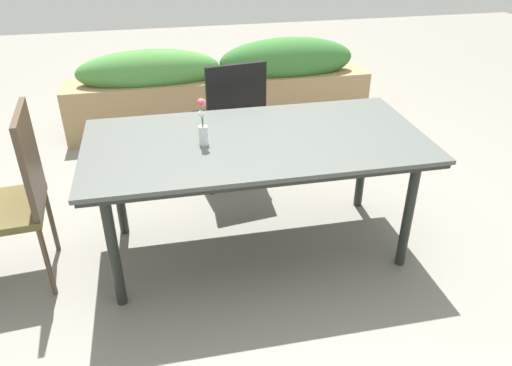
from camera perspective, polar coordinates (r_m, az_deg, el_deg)
The scene contains 6 objects.
ground_plane at distance 3.18m, azimuth 0.61°, elevation -6.26°, with size 12.00×12.00×0.00m, color gray.
dining_table at distance 2.75m, azimuth 0.00°, elevation 4.00°, with size 1.86×0.92×0.74m.
chair_far_side at distance 3.55m, azimuth -2.84°, elevation 7.79°, with size 0.50×0.50×0.94m.
chair_end_left at distance 2.88m, azimuth -26.14°, elevation -1.05°, with size 0.48×0.48×0.99m.
flower_vase at distance 2.62m, azimuth -6.15°, elevation 6.81°, with size 0.05×0.05×0.26m.
planter_box at distance 4.57m, azimuth -3.97°, elevation 10.78°, with size 2.72×0.38×0.81m.
Camera 1 is at (-0.56, -2.50, 1.89)m, focal length 34.82 mm.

